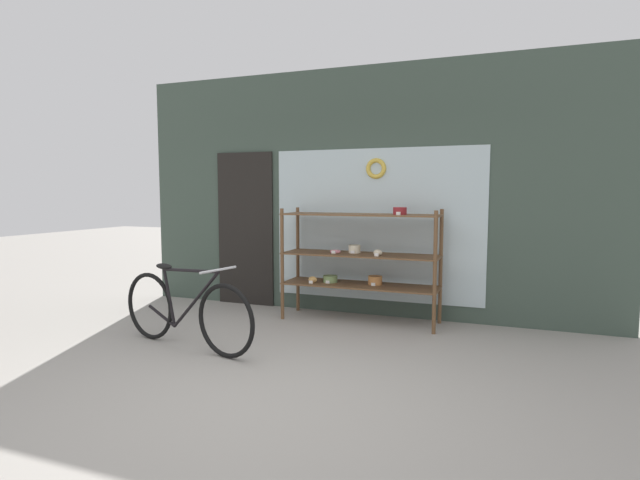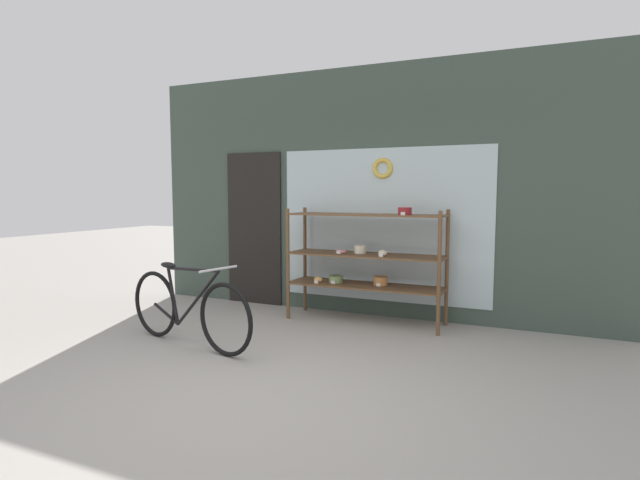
% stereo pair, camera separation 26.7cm
% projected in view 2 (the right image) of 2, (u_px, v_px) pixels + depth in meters
% --- Properties ---
extents(ground_plane, '(30.00, 30.00, 0.00)m').
position_uv_depth(ground_plane, '(254.00, 391.00, 3.92)').
color(ground_plane, gray).
extents(storefront_facade, '(6.19, 0.13, 3.12)m').
position_uv_depth(storefront_facade, '(365.00, 195.00, 6.30)').
color(storefront_facade, '#3D4C42').
rests_on(storefront_facade, ground_plane).
extents(display_case, '(1.88, 0.52, 1.39)m').
position_uv_depth(display_case, '(365.00, 255.00, 5.95)').
color(display_case, brown).
rests_on(display_case, ground_plane).
extents(bicycle, '(1.79, 0.56, 0.84)m').
position_uv_depth(bicycle, '(187.00, 309.00, 5.05)').
color(bicycle, black).
rests_on(bicycle, ground_plane).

